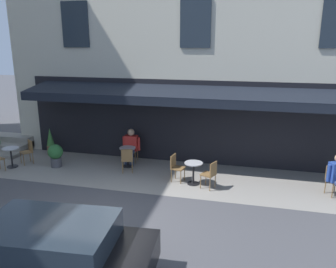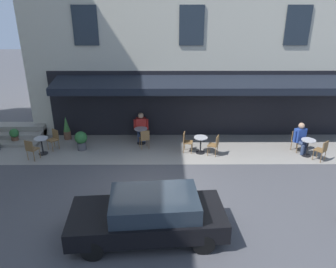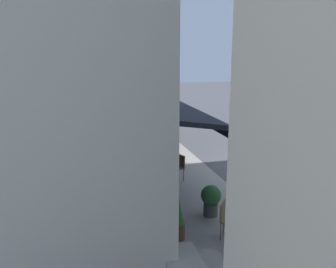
{
  "view_description": "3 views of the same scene",
  "coord_description": "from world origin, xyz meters",
  "px_view_note": "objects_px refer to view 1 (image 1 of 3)",
  "views": [
    {
      "loc": [
        -3.69,
        7.33,
        4.53
      ],
      "look_at": [
        -1.07,
        -3.32,
        1.54
      ],
      "focal_mm": 35.94,
      "sensor_mm": 36.0,
      "label": 1
    },
    {
      "loc": [
        -0.54,
        9.98,
        6.27
      ],
      "look_at": [
        -0.61,
        -2.42,
        1.1
      ],
      "focal_mm": 34.68,
      "sensor_mm": 36.0,
      "label": 2
    },
    {
      "loc": [
        11.81,
        -6.76,
        4.49
      ],
      "look_at": [
        -1.07,
        -3.31,
        1.32
      ],
      "focal_mm": 38.53,
      "sensor_mm": 36.0,
      "label": 3
    }
  ],
  "objects_px": {
    "cafe_table_streetside": "(193,170)",
    "cafe_chair_wicker_corner_right": "(176,166)",
    "parked_car_black": "(43,251)",
    "seated_patron_in_red": "(131,145)",
    "cafe_chair_wicker_corner_left": "(28,150)",
    "cafe_table_mid_terrace": "(128,154)",
    "potted_plant_entrance_right": "(50,142)",
    "potted_plant_mid_terrace": "(56,154)",
    "cafe_table_far_end": "(11,155)",
    "cafe_chair_wicker_facing_street": "(133,148)",
    "cafe_chair_wicker_kerbside": "(333,177)",
    "cafe_chair_wicker_near_door": "(210,173)",
    "cafe_chair_wicker_back_row": "(127,158)"
  },
  "relations": [
    {
      "from": "cafe_chair_wicker_facing_street",
      "to": "parked_car_black",
      "type": "height_order",
      "value": "parked_car_black"
    },
    {
      "from": "potted_plant_mid_terrace",
      "to": "cafe_chair_wicker_facing_street",
      "type": "bearing_deg",
      "value": -153.39
    },
    {
      "from": "cafe_table_streetside",
      "to": "parked_car_black",
      "type": "height_order",
      "value": "parked_car_black"
    },
    {
      "from": "cafe_chair_wicker_facing_street",
      "to": "potted_plant_mid_terrace",
      "type": "xyz_separation_m",
      "value": [
        2.59,
        1.3,
        -0.05
      ]
    },
    {
      "from": "seated_patron_in_red",
      "to": "parked_car_black",
      "type": "relative_size",
      "value": 0.3
    },
    {
      "from": "cafe_table_mid_terrace",
      "to": "cafe_chair_wicker_corner_right",
      "type": "xyz_separation_m",
      "value": [
        -2.05,
        0.91,
        0.06
      ]
    },
    {
      "from": "cafe_table_streetside",
      "to": "potted_plant_entrance_right",
      "type": "relative_size",
      "value": 0.66
    },
    {
      "from": "potted_plant_entrance_right",
      "to": "parked_car_black",
      "type": "bearing_deg",
      "value": 121.67
    },
    {
      "from": "potted_plant_mid_terrace",
      "to": "cafe_chair_wicker_near_door",
      "type": "bearing_deg",
      "value": 174.21
    },
    {
      "from": "cafe_chair_wicker_near_door",
      "to": "cafe_chair_wicker_corner_right",
      "type": "relative_size",
      "value": 1.0
    },
    {
      "from": "seated_patron_in_red",
      "to": "cafe_table_mid_terrace",
      "type": "bearing_deg",
      "value": 92.47
    },
    {
      "from": "cafe_table_mid_terrace",
      "to": "cafe_chair_wicker_corner_right",
      "type": "distance_m",
      "value": 2.25
    },
    {
      "from": "cafe_chair_wicker_facing_street",
      "to": "cafe_chair_wicker_corner_left",
      "type": "distance_m",
      "value": 4.0
    },
    {
      "from": "cafe_chair_wicker_facing_street",
      "to": "parked_car_black",
      "type": "relative_size",
      "value": 0.21
    },
    {
      "from": "cafe_table_streetside",
      "to": "cafe_chair_wicker_corner_left",
      "type": "bearing_deg",
      "value": -3.92
    },
    {
      "from": "cafe_chair_wicker_corner_right",
      "to": "potted_plant_mid_terrace",
      "type": "distance_m",
      "value": 4.68
    },
    {
      "from": "potted_plant_entrance_right",
      "to": "parked_car_black",
      "type": "xyz_separation_m",
      "value": [
        -4.31,
        6.98,
        0.15
      ]
    },
    {
      "from": "potted_plant_entrance_right",
      "to": "potted_plant_mid_terrace",
      "type": "xyz_separation_m",
      "value": [
        -0.98,
        1.22,
        -0.06
      ]
    },
    {
      "from": "cafe_chair_wicker_facing_street",
      "to": "cafe_table_streetside",
      "type": "relative_size",
      "value": 1.21
    },
    {
      "from": "cafe_chair_wicker_corner_left",
      "to": "cafe_table_far_end",
      "type": "bearing_deg",
      "value": 53.88
    },
    {
      "from": "cafe_chair_wicker_kerbside",
      "to": "cafe_chair_wicker_corner_right",
      "type": "relative_size",
      "value": 1.0
    },
    {
      "from": "potted_plant_entrance_right",
      "to": "cafe_table_streetside",
      "type": "bearing_deg",
      "value": 165.86
    },
    {
      "from": "cafe_chair_wicker_corner_left",
      "to": "potted_plant_entrance_right",
      "type": "distance_m",
      "value": 1.16
    },
    {
      "from": "cafe_chair_wicker_back_row",
      "to": "cafe_table_far_end",
      "type": "distance_m",
      "value": 4.45
    },
    {
      "from": "cafe_table_far_end",
      "to": "potted_plant_entrance_right",
      "type": "height_order",
      "value": "potted_plant_entrance_right"
    },
    {
      "from": "cafe_chair_wicker_corner_left",
      "to": "cafe_chair_wicker_corner_right",
      "type": "bearing_deg",
      "value": 176.8
    },
    {
      "from": "cafe_table_streetside",
      "to": "seated_patron_in_red",
      "type": "height_order",
      "value": "seated_patron_in_red"
    },
    {
      "from": "potted_plant_mid_terrace",
      "to": "parked_car_black",
      "type": "height_order",
      "value": "parked_car_black"
    },
    {
      "from": "cafe_chair_wicker_near_door",
      "to": "potted_plant_entrance_right",
      "type": "distance_m",
      "value": 7.1
    },
    {
      "from": "cafe_chair_wicker_corner_right",
      "to": "cafe_table_streetside",
      "type": "bearing_deg",
      "value": 169.29
    },
    {
      "from": "cafe_chair_wicker_back_row",
      "to": "cafe_chair_wicker_corner_left",
      "type": "xyz_separation_m",
      "value": [
        4.05,
        -0.02,
        0.0
      ]
    },
    {
      "from": "cafe_chair_wicker_kerbside",
      "to": "cafe_chair_wicker_facing_street",
      "type": "xyz_separation_m",
      "value": [
        6.98,
        -1.39,
        0.0
      ]
    },
    {
      "from": "cafe_table_mid_terrace",
      "to": "cafe_table_streetside",
      "type": "distance_m",
      "value": 2.86
    },
    {
      "from": "cafe_table_streetside",
      "to": "cafe_chair_wicker_kerbside",
      "type": "bearing_deg",
      "value": -176.5
    },
    {
      "from": "cafe_table_mid_terrace",
      "to": "seated_patron_in_red",
      "type": "bearing_deg",
      "value": -87.53
    },
    {
      "from": "cafe_table_streetside",
      "to": "cafe_chair_wicker_corner_right",
      "type": "relative_size",
      "value": 0.82
    },
    {
      "from": "cafe_table_mid_terrace",
      "to": "cafe_chair_wicker_facing_street",
      "type": "xyz_separation_m",
      "value": [
        0.03,
        -0.63,
        0.06
      ]
    },
    {
      "from": "cafe_table_mid_terrace",
      "to": "cafe_table_far_end",
      "type": "bearing_deg",
      "value": 14.46
    },
    {
      "from": "seated_patron_in_red",
      "to": "potted_plant_entrance_right",
      "type": "height_order",
      "value": "seated_patron_in_red"
    },
    {
      "from": "potted_plant_entrance_right",
      "to": "potted_plant_mid_terrace",
      "type": "bearing_deg",
      "value": 128.81
    },
    {
      "from": "cafe_chair_wicker_kerbside",
      "to": "cafe_table_streetside",
      "type": "height_order",
      "value": "cafe_chair_wicker_kerbside"
    },
    {
      "from": "potted_plant_mid_terrace",
      "to": "parked_car_black",
      "type": "distance_m",
      "value": 6.65
    },
    {
      "from": "seated_patron_in_red",
      "to": "potted_plant_mid_terrace",
      "type": "xyz_separation_m",
      "value": [
        2.6,
        1.08,
        -0.22
      ]
    },
    {
      "from": "seated_patron_in_red",
      "to": "parked_car_black",
      "type": "xyz_separation_m",
      "value": [
        -0.72,
        6.84,
        -0.0
      ]
    },
    {
      "from": "cafe_chair_wicker_corner_left",
      "to": "parked_car_black",
      "type": "bearing_deg",
      "value": 127.88
    },
    {
      "from": "cafe_chair_wicker_kerbside",
      "to": "cafe_chair_wicker_facing_street",
      "type": "height_order",
      "value": "same"
    },
    {
      "from": "cafe_chair_wicker_kerbside",
      "to": "parked_car_black",
      "type": "distance_m",
      "value": 8.44
    },
    {
      "from": "cafe_chair_wicker_facing_street",
      "to": "parked_car_black",
      "type": "distance_m",
      "value": 7.1
    },
    {
      "from": "seated_patron_in_red",
      "to": "cafe_chair_wicker_corner_left",
      "type": "bearing_deg",
      "value": 14.53
    },
    {
      "from": "cafe_chair_wicker_near_door",
      "to": "cafe_table_streetside",
      "type": "bearing_deg",
      "value": -22.16
    }
  ]
}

